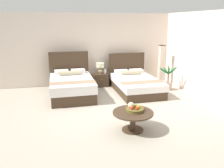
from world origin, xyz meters
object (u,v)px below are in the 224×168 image
at_px(floor_lamp_corner, 161,65).
at_px(nightstand, 100,80).
at_px(bed_near_window, 72,86).
at_px(table_lamp, 100,67).
at_px(vase, 105,71).
at_px(potted_palm, 168,82).
at_px(bed_near_corner, 135,83).
at_px(coffee_table, 133,116).
at_px(fruit_bowl, 134,108).

bearing_deg(floor_lamp_corner, nightstand, 174.64).
height_order(bed_near_window, table_lamp, bed_near_window).
relative_size(vase, potted_palm, 0.21).
xyz_separation_m(bed_near_corner, potted_palm, (1.18, -0.09, 0.00)).
relative_size(nightstand, floor_lamp_corner, 0.38).
distance_m(bed_near_window, floor_lamp_corner, 3.51).
bearing_deg(vase, bed_near_window, -144.94).
bearing_deg(floor_lamp_corner, bed_near_window, -168.13).
relative_size(table_lamp, floor_lamp_corner, 0.27).
distance_m(bed_near_corner, coffee_table, 2.98).
xyz_separation_m(coffee_table, fruit_bowl, (0.04, 0.05, 0.17)).
distance_m(fruit_bowl, potted_palm, 3.42).
bearing_deg(bed_near_corner, bed_near_window, -179.66).
bearing_deg(nightstand, coffee_table, -89.03).
height_order(table_lamp, fruit_bowl, table_lamp).
height_order(coffee_table, floor_lamp_corner, floor_lamp_corner).
distance_m(nightstand, floor_lamp_corner, 2.37).
xyz_separation_m(bed_near_window, coffee_table, (1.16, -2.80, -0.01)).
relative_size(nightstand, table_lamp, 1.43).
height_order(table_lamp, vase, table_lamp).
bearing_deg(bed_near_corner, potted_palm, -4.44).
xyz_separation_m(nightstand, fruit_bowl, (0.10, -3.68, 0.26)).
relative_size(coffee_table, potted_palm, 1.00).
xyz_separation_m(vase, potted_palm, (2.06, -0.97, -0.29)).
distance_m(vase, floor_lamp_corner, 2.15).
bearing_deg(table_lamp, bed_near_corner, -41.86).
height_order(table_lamp, potted_palm, potted_palm).
xyz_separation_m(nightstand, floor_lamp_corner, (2.31, -0.22, 0.51)).
height_order(floor_lamp_corner, potted_palm, floor_lamp_corner).
bearing_deg(nightstand, floor_lamp_corner, -5.36).
distance_m(bed_near_corner, potted_palm, 1.18).
xyz_separation_m(fruit_bowl, floor_lamp_corner, (2.20, 3.46, 0.25)).
bearing_deg(bed_near_window, bed_near_corner, 0.34).
relative_size(vase, coffee_table, 0.21).
relative_size(bed_near_window, bed_near_corner, 0.92).
height_order(vase, potted_palm, potted_palm).
relative_size(bed_near_corner, floor_lamp_corner, 1.50).
height_order(table_lamp, floor_lamp_corner, floor_lamp_corner).
xyz_separation_m(vase, coffee_table, (-0.11, -3.69, -0.24)).
bearing_deg(fruit_bowl, vase, 88.93).
bearing_deg(nightstand, potted_palm, -24.41).
bearing_deg(coffee_table, table_lamp, 90.96).
distance_m(bed_near_window, nightstand, 1.45).
xyz_separation_m(bed_near_corner, nightstand, (-1.05, 0.92, -0.04)).
relative_size(bed_near_window, potted_palm, 2.32).
relative_size(bed_near_window, floor_lamp_corner, 1.38).
height_order(nightstand, vase, vase).
xyz_separation_m(table_lamp, floor_lamp_corner, (2.31, -0.24, 0.02)).
bearing_deg(fruit_bowl, floor_lamp_corner, 57.55).
bearing_deg(fruit_bowl, bed_near_corner, 71.07).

